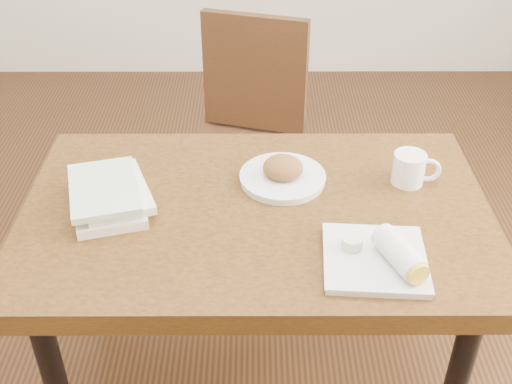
{
  "coord_description": "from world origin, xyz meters",
  "views": [
    {
      "loc": [
        -0.0,
        -1.35,
        1.75
      ],
      "look_at": [
        0.0,
        0.0,
        0.8
      ],
      "focal_mm": 45.0,
      "sensor_mm": 36.0,
      "label": 1
    }
  ],
  "objects_px": {
    "coffee_mug": "(410,168)",
    "plate_burrito": "(382,257)",
    "book_stack": "(109,195)",
    "chair_far": "(247,129)",
    "table": "(256,233)",
    "plate_scone": "(283,174)"
  },
  "relations": [
    {
      "from": "plate_scone",
      "to": "chair_far",
      "type": "bearing_deg",
      "value": 99.34
    },
    {
      "from": "coffee_mug",
      "to": "plate_burrito",
      "type": "distance_m",
      "value": 0.37
    },
    {
      "from": "plate_scone",
      "to": "coffee_mug",
      "type": "xyz_separation_m",
      "value": [
        0.35,
        -0.01,
        0.02
      ]
    },
    {
      "from": "plate_scone",
      "to": "table",
      "type": "bearing_deg",
      "value": -121.02
    },
    {
      "from": "chair_far",
      "to": "coffee_mug",
      "type": "xyz_separation_m",
      "value": [
        0.46,
        -0.65,
        0.25
      ]
    },
    {
      "from": "chair_far",
      "to": "table",
      "type": "bearing_deg",
      "value": -87.57
    },
    {
      "from": "book_stack",
      "to": "chair_far",
      "type": "bearing_deg",
      "value": 65.37
    },
    {
      "from": "plate_burrito",
      "to": "chair_far",
      "type": "bearing_deg",
      "value": 107.96
    },
    {
      "from": "plate_scone",
      "to": "book_stack",
      "type": "xyz_separation_m",
      "value": [
        -0.46,
        -0.11,
        0.01
      ]
    },
    {
      "from": "chair_far",
      "to": "plate_burrito",
      "type": "bearing_deg",
      "value": -72.04
    },
    {
      "from": "plate_burrito",
      "to": "plate_scone",
      "type": "bearing_deg",
      "value": 121.86
    },
    {
      "from": "coffee_mug",
      "to": "plate_burrito",
      "type": "bearing_deg",
      "value": -110.91
    },
    {
      "from": "plate_burrito",
      "to": "book_stack",
      "type": "height_order",
      "value": "plate_burrito"
    },
    {
      "from": "table",
      "to": "plate_scone",
      "type": "height_order",
      "value": "plate_scone"
    },
    {
      "from": "coffee_mug",
      "to": "plate_burrito",
      "type": "xyz_separation_m",
      "value": [
        -0.13,
        -0.34,
        -0.02
      ]
    },
    {
      "from": "coffee_mug",
      "to": "book_stack",
      "type": "distance_m",
      "value": 0.81
    },
    {
      "from": "chair_far",
      "to": "book_stack",
      "type": "relative_size",
      "value": 3.13
    },
    {
      "from": "book_stack",
      "to": "coffee_mug",
      "type": "bearing_deg",
      "value": 7.62
    },
    {
      "from": "plate_burrito",
      "to": "book_stack",
      "type": "xyz_separation_m",
      "value": [
        -0.67,
        0.24,
        0.01
      ]
    },
    {
      "from": "plate_burrito",
      "to": "coffee_mug",
      "type": "bearing_deg",
      "value": 69.09
    },
    {
      "from": "table",
      "to": "plate_burrito",
      "type": "height_order",
      "value": "plate_burrito"
    },
    {
      "from": "table",
      "to": "plate_burrito",
      "type": "bearing_deg",
      "value": -37.84
    }
  ]
}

